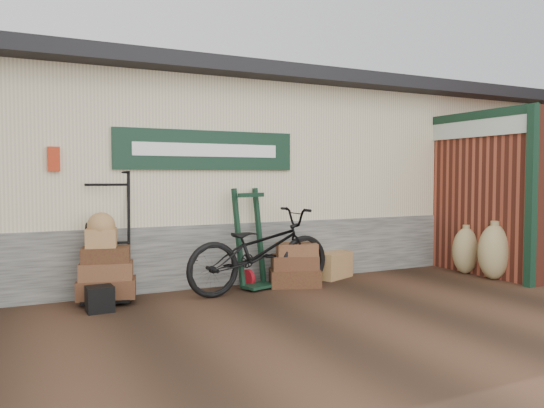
{
  "coord_description": "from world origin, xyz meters",
  "views": [
    {
      "loc": [
        -2.77,
        -6.12,
        1.59
      ],
      "look_at": [
        0.68,
        0.9,
        1.18
      ],
      "focal_mm": 35.0,
      "sensor_mm": 36.0,
      "label": 1
    }
  ],
  "objects_px": {
    "wicker_hamper": "(331,265)",
    "bicycle": "(260,246)",
    "black_trunk": "(100,299)",
    "suitcase_stack": "(295,264)",
    "porter_trolley": "(107,234)",
    "green_barrow": "(251,238)"
  },
  "relations": [
    {
      "from": "wicker_hamper",
      "to": "bicycle",
      "type": "relative_size",
      "value": 0.28
    },
    {
      "from": "suitcase_stack",
      "to": "green_barrow",
      "type": "bearing_deg",
      "value": 164.47
    },
    {
      "from": "wicker_hamper",
      "to": "bicycle",
      "type": "distance_m",
      "value": 1.55
    },
    {
      "from": "suitcase_stack",
      "to": "porter_trolley",
      "type": "bearing_deg",
      "value": 173.08
    },
    {
      "from": "wicker_hamper",
      "to": "black_trunk",
      "type": "xyz_separation_m",
      "value": [
        -3.57,
        -0.58,
        -0.05
      ]
    },
    {
      "from": "porter_trolley",
      "to": "wicker_hamper",
      "type": "height_order",
      "value": "porter_trolley"
    },
    {
      "from": "wicker_hamper",
      "to": "porter_trolley",
      "type": "bearing_deg",
      "value": 180.0
    },
    {
      "from": "bicycle",
      "to": "suitcase_stack",
      "type": "bearing_deg",
      "value": -84.65
    },
    {
      "from": "green_barrow",
      "to": "bicycle",
      "type": "bearing_deg",
      "value": -104.82
    },
    {
      "from": "porter_trolley",
      "to": "suitcase_stack",
      "type": "xyz_separation_m",
      "value": [
        2.56,
        -0.31,
        -0.53
      ]
    },
    {
      "from": "wicker_hamper",
      "to": "bicycle",
      "type": "xyz_separation_m",
      "value": [
        -1.42,
        -0.42,
        0.43
      ]
    },
    {
      "from": "porter_trolley",
      "to": "wicker_hamper",
      "type": "relative_size",
      "value": 2.73
    },
    {
      "from": "black_trunk",
      "to": "porter_trolley",
      "type": "bearing_deg",
      "value": 72.3
    },
    {
      "from": "black_trunk",
      "to": "suitcase_stack",
      "type": "bearing_deg",
      "value": 5.59
    },
    {
      "from": "green_barrow",
      "to": "bicycle",
      "type": "height_order",
      "value": "green_barrow"
    },
    {
      "from": "porter_trolley",
      "to": "bicycle",
      "type": "bearing_deg",
      "value": 1.44
    },
    {
      "from": "wicker_hamper",
      "to": "bicycle",
      "type": "bearing_deg",
      "value": -163.59
    },
    {
      "from": "black_trunk",
      "to": "green_barrow",
      "type": "bearing_deg",
      "value": 11.62
    },
    {
      "from": "black_trunk",
      "to": "bicycle",
      "type": "xyz_separation_m",
      "value": [
        2.14,
        0.16,
        0.48
      ]
    },
    {
      "from": "black_trunk",
      "to": "wicker_hamper",
      "type": "bearing_deg",
      "value": 9.22
    },
    {
      "from": "porter_trolley",
      "to": "green_barrow",
      "type": "distance_m",
      "value": 1.96
    },
    {
      "from": "wicker_hamper",
      "to": "bicycle",
      "type": "height_order",
      "value": "bicycle"
    }
  ]
}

